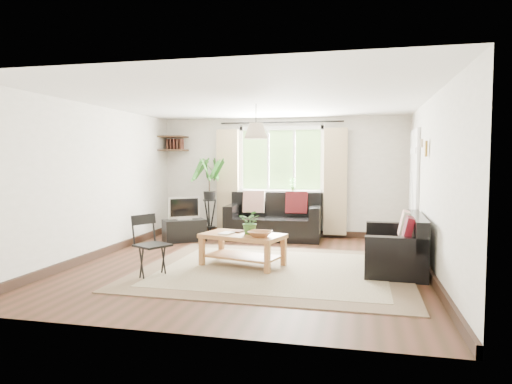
% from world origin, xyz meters
% --- Properties ---
extents(floor, '(5.50, 5.50, 0.00)m').
position_xyz_m(floor, '(0.00, 0.00, 0.00)').
color(floor, black).
rests_on(floor, ground).
extents(ceiling, '(5.50, 5.50, 0.00)m').
position_xyz_m(ceiling, '(0.00, 0.00, 2.40)').
color(ceiling, white).
rests_on(ceiling, floor).
extents(wall_back, '(5.00, 0.02, 2.40)m').
position_xyz_m(wall_back, '(0.00, 2.75, 1.20)').
color(wall_back, beige).
rests_on(wall_back, floor).
extents(wall_front, '(5.00, 0.02, 2.40)m').
position_xyz_m(wall_front, '(0.00, -2.75, 1.20)').
color(wall_front, beige).
rests_on(wall_front, floor).
extents(wall_left, '(0.02, 5.50, 2.40)m').
position_xyz_m(wall_left, '(-2.50, 0.00, 1.20)').
color(wall_left, beige).
rests_on(wall_left, floor).
extents(wall_right, '(0.02, 5.50, 2.40)m').
position_xyz_m(wall_right, '(2.50, 0.00, 1.20)').
color(wall_right, beige).
rests_on(wall_right, floor).
extents(rug, '(3.72, 3.19, 0.02)m').
position_xyz_m(rug, '(0.41, -0.24, 0.01)').
color(rug, '#BDB093').
rests_on(rug, floor).
extents(window, '(2.50, 0.16, 2.16)m').
position_xyz_m(window, '(0.00, 2.71, 1.55)').
color(window, white).
rests_on(window, wall_back).
extents(door, '(0.06, 0.96, 2.06)m').
position_xyz_m(door, '(2.47, 1.70, 1.00)').
color(door, silver).
rests_on(door, wall_right).
extents(corner_shelf, '(0.50, 0.50, 0.34)m').
position_xyz_m(corner_shelf, '(-2.25, 2.50, 1.89)').
color(corner_shelf, black).
rests_on(corner_shelf, wall_back).
extents(pendant_lamp, '(0.36, 0.36, 0.54)m').
position_xyz_m(pendant_lamp, '(0.00, 0.40, 2.05)').
color(pendant_lamp, beige).
rests_on(pendant_lamp, ceiling).
extents(wall_sconce, '(0.12, 0.12, 0.28)m').
position_xyz_m(wall_sconce, '(2.43, 0.30, 1.74)').
color(wall_sconce, beige).
rests_on(wall_sconce, wall_right).
extents(sofa_back, '(1.85, 0.97, 0.86)m').
position_xyz_m(sofa_back, '(-0.06, 2.24, 0.43)').
color(sofa_back, black).
rests_on(sofa_back, floor).
extents(sofa_right, '(1.59, 0.83, 0.74)m').
position_xyz_m(sofa_right, '(2.05, 0.20, 0.37)').
color(sofa_right, black).
rests_on(sofa_right, floor).
extents(coffee_table, '(1.29, 0.91, 0.48)m').
position_xyz_m(coffee_table, '(-0.08, -0.12, 0.24)').
color(coffee_table, brown).
rests_on(coffee_table, floor).
extents(table_plant, '(0.36, 0.33, 0.35)m').
position_xyz_m(table_plant, '(0.03, -0.09, 0.65)').
color(table_plant, '#325F26').
rests_on(table_plant, coffee_table).
extents(bowl, '(0.36, 0.36, 0.08)m').
position_xyz_m(bowl, '(0.22, -0.30, 0.52)').
color(bowl, '#975D34').
rests_on(bowl, coffee_table).
extents(book_a, '(0.21, 0.26, 0.02)m').
position_xyz_m(book_a, '(-0.40, -0.14, 0.48)').
color(book_a, white).
rests_on(book_a, coffee_table).
extents(book_b, '(0.21, 0.25, 0.02)m').
position_xyz_m(book_b, '(-0.27, 0.07, 0.49)').
color(book_b, '#502D20').
rests_on(book_b, coffee_table).
extents(tv_stand, '(0.88, 0.81, 0.42)m').
position_xyz_m(tv_stand, '(-1.68, 1.63, 0.21)').
color(tv_stand, black).
rests_on(tv_stand, floor).
extents(tv, '(0.60, 0.51, 0.45)m').
position_xyz_m(tv, '(-1.68, 1.63, 0.64)').
color(tv, '#A5A5AA').
rests_on(tv, tv_stand).
extents(palm_stand, '(0.79, 0.79, 1.60)m').
position_xyz_m(palm_stand, '(-1.42, 2.38, 0.80)').
color(palm_stand, black).
rests_on(palm_stand, floor).
extents(folding_chair, '(0.57, 0.57, 0.82)m').
position_xyz_m(folding_chair, '(-1.09, -0.97, 0.41)').
color(folding_chair, black).
rests_on(folding_chair, floor).
extents(sill_plant, '(0.14, 0.10, 0.27)m').
position_xyz_m(sill_plant, '(0.25, 2.63, 1.06)').
color(sill_plant, '#2D6023').
rests_on(sill_plant, window).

